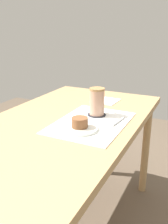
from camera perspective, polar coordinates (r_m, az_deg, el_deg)
name	(u,v)px	position (r m, az deg, el deg)	size (l,w,h in m)	color
dining_table	(59,137)	(1.24, -5.79, -5.75)	(1.38, 0.72, 0.70)	tan
placemat	(91,123)	(1.20, 1.71, -2.43)	(0.45, 0.32, 0.00)	white
pastry_plate	(80,128)	(1.12, -0.97, -3.75)	(0.16, 0.16, 0.01)	silver
pastry	(80,122)	(1.11, -0.98, -2.40)	(0.07, 0.07, 0.04)	brown
coffee_coaster	(97,115)	(1.30, 2.92, -0.62)	(0.09, 0.09, 0.01)	#232328
coffee_mug	(97,101)	(1.28, 3.01, 2.45)	(0.11, 0.08, 0.14)	tan
teaspoon	(118,122)	(1.21, 7.88, -2.17)	(0.01, 0.01, 0.13)	silver
paper_napkin	(105,101)	(1.56, 4.91, 2.61)	(0.15, 0.15, 0.00)	white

